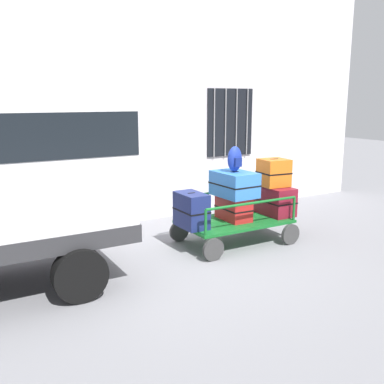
{
  "coord_description": "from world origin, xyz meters",
  "views": [
    {
      "loc": [
        -3.57,
        -5.91,
        2.53
      ],
      "look_at": [
        -0.03,
        0.25,
        1.02
      ],
      "focal_mm": 41.24,
      "sensor_mm": 36.0,
      "label": 1
    }
  ],
  "objects_px": {
    "suitcase_left_bottom": "(191,210)",
    "suitcase_midleft_middle": "(234,184)",
    "luggage_cart": "(234,224)",
    "suitcase_midleft_bottom": "(234,208)",
    "suitcase_center_bottom": "(274,200)",
    "suitcase_center_middle": "(274,172)",
    "backpack": "(235,159)"
  },
  "relations": [
    {
      "from": "suitcase_left_bottom",
      "to": "suitcase_center_bottom",
      "type": "distance_m",
      "value": 1.75
    },
    {
      "from": "suitcase_left_bottom",
      "to": "suitcase_midleft_bottom",
      "type": "xyz_separation_m",
      "value": [
        0.88,
        0.03,
        -0.08
      ]
    },
    {
      "from": "suitcase_midleft_bottom",
      "to": "backpack",
      "type": "height_order",
      "value": "backpack"
    },
    {
      "from": "suitcase_midleft_middle",
      "to": "suitcase_center_bottom",
      "type": "relative_size",
      "value": 1.04
    },
    {
      "from": "suitcase_left_bottom",
      "to": "backpack",
      "type": "height_order",
      "value": "backpack"
    },
    {
      "from": "luggage_cart",
      "to": "suitcase_midleft_bottom",
      "type": "height_order",
      "value": "suitcase_midleft_bottom"
    },
    {
      "from": "suitcase_left_bottom",
      "to": "suitcase_midleft_middle",
      "type": "bearing_deg",
      "value": 1.2
    },
    {
      "from": "suitcase_center_bottom",
      "to": "backpack",
      "type": "xyz_separation_m",
      "value": [
        -0.89,
        0.03,
        0.82
      ]
    },
    {
      "from": "suitcase_center_middle",
      "to": "suitcase_midleft_bottom",
      "type": "bearing_deg",
      "value": 179.0
    },
    {
      "from": "suitcase_left_bottom",
      "to": "suitcase_center_middle",
      "type": "distance_m",
      "value": 1.82
    },
    {
      "from": "suitcase_left_bottom",
      "to": "suitcase_midleft_middle",
      "type": "height_order",
      "value": "suitcase_midleft_middle"
    },
    {
      "from": "suitcase_center_bottom",
      "to": "backpack",
      "type": "height_order",
      "value": "backpack"
    },
    {
      "from": "suitcase_midleft_bottom",
      "to": "suitcase_center_bottom",
      "type": "distance_m",
      "value": 0.88
    },
    {
      "from": "suitcase_midleft_bottom",
      "to": "suitcase_midleft_middle",
      "type": "relative_size",
      "value": 0.83
    },
    {
      "from": "luggage_cart",
      "to": "suitcase_center_bottom",
      "type": "bearing_deg",
      "value": -1.53
    },
    {
      "from": "suitcase_midleft_bottom",
      "to": "backpack",
      "type": "bearing_deg",
      "value": -114.11
    },
    {
      "from": "suitcase_midleft_middle",
      "to": "backpack",
      "type": "relative_size",
      "value": 1.85
    },
    {
      "from": "suitcase_midleft_middle",
      "to": "suitcase_midleft_bottom",
      "type": "bearing_deg",
      "value": 90.0
    },
    {
      "from": "suitcase_left_bottom",
      "to": "suitcase_midleft_middle",
      "type": "distance_m",
      "value": 0.95
    },
    {
      "from": "suitcase_midleft_bottom",
      "to": "backpack",
      "type": "distance_m",
      "value": 0.87
    },
    {
      "from": "suitcase_midleft_bottom",
      "to": "luggage_cart",
      "type": "bearing_deg",
      "value": -90.0
    },
    {
      "from": "suitcase_center_bottom",
      "to": "suitcase_midleft_bottom",
      "type": "bearing_deg",
      "value": 176.08
    },
    {
      "from": "luggage_cart",
      "to": "suitcase_center_bottom",
      "type": "height_order",
      "value": "suitcase_center_bottom"
    },
    {
      "from": "suitcase_midleft_bottom",
      "to": "suitcase_midleft_middle",
      "type": "distance_m",
      "value": 0.43
    },
    {
      "from": "luggage_cart",
      "to": "suitcase_center_bottom",
      "type": "distance_m",
      "value": 0.94
    },
    {
      "from": "suitcase_center_bottom",
      "to": "suitcase_center_middle",
      "type": "distance_m",
      "value": 0.52
    },
    {
      "from": "suitcase_midleft_middle",
      "to": "suitcase_center_bottom",
      "type": "height_order",
      "value": "suitcase_midleft_middle"
    },
    {
      "from": "suitcase_left_bottom",
      "to": "backpack",
      "type": "distance_m",
      "value": 1.17
    },
    {
      "from": "suitcase_left_bottom",
      "to": "suitcase_midleft_bottom",
      "type": "height_order",
      "value": "suitcase_left_bottom"
    },
    {
      "from": "luggage_cart",
      "to": "suitcase_midleft_middle",
      "type": "relative_size",
      "value": 2.44
    },
    {
      "from": "suitcase_left_bottom",
      "to": "luggage_cart",
      "type": "bearing_deg",
      "value": -0.58
    },
    {
      "from": "suitcase_left_bottom",
      "to": "suitcase_midleft_middle",
      "type": "xyz_separation_m",
      "value": [
        0.88,
        0.02,
        0.36
      ]
    }
  ]
}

